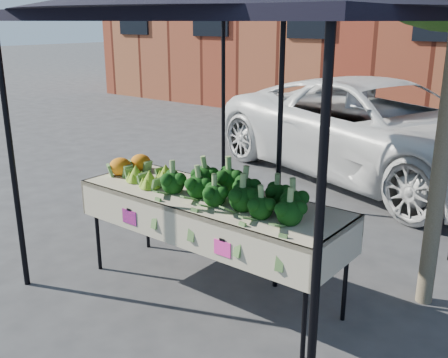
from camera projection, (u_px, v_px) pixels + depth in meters
ground at (204, 295)px, 4.50m from camera, size 90.00×90.00×0.00m
table at (210, 245)px, 4.42m from camera, size 2.40×0.81×0.90m
canopy at (251, 131)px, 4.52m from camera, size 3.16×3.16×2.74m
broccoli_heap at (237, 186)px, 4.10m from camera, size 1.38×0.58×0.27m
romanesco_cluster at (152, 171)px, 4.64m from camera, size 0.44×0.48×0.21m
cauliflower_pair at (131, 163)px, 4.92m from camera, size 0.24×0.44×0.19m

